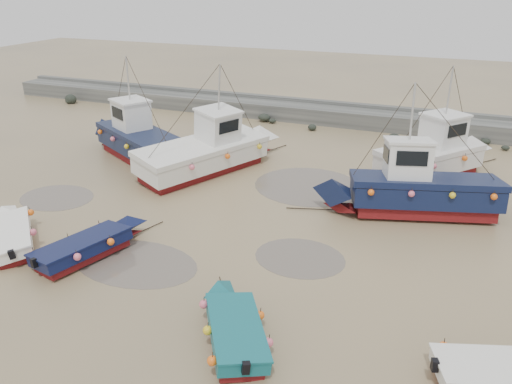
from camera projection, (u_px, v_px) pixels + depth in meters
ground at (203, 262)px, 20.16m from camera, size 120.00×120.00×0.00m
seawall at (333, 115)px, 38.63m from camera, size 60.00×4.92×1.50m
puddle_a at (136, 263)px, 20.08m from camera, size 5.33×5.33×0.01m
puddle_b at (300, 258)px, 20.46m from camera, size 3.75×3.75×0.01m
puddle_c at (57, 197)px, 25.97m from camera, size 3.93×3.93×0.01m
puddle_d at (308, 186)px, 27.40m from camera, size 5.94×5.94×0.01m
dinghy_0 at (14, 231)px, 21.42m from camera, size 5.09×4.87×1.43m
dinghy_1 at (90, 244)px, 20.43m from camera, size 3.13×6.11×1.43m
dinghy_2 at (232, 325)px, 15.70m from camera, size 3.67×5.16×1.43m
cabin_boat_0 at (136, 137)px, 31.13m from camera, size 9.77×6.40×6.22m
cabin_boat_1 at (210, 149)px, 29.12m from camera, size 6.32×10.72×6.22m
cabin_boat_2 at (412, 188)px, 23.67m from camera, size 10.00×4.68×6.22m
cabin_boat_3 at (437, 154)px, 28.17m from camera, size 6.79×8.06×6.22m
person at (159, 176)px, 28.80m from camera, size 0.77×0.68×1.78m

